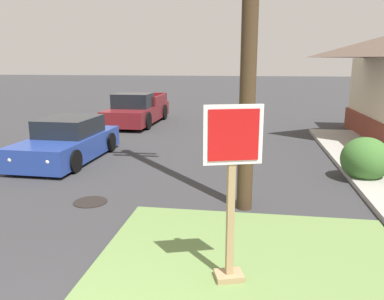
{
  "coord_description": "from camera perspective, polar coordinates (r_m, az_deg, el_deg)",
  "views": [
    {
      "loc": [
        1.79,
        -2.28,
        2.87
      ],
      "look_at": [
        0.8,
        4.17,
        1.37
      ],
      "focal_mm": 35.93,
      "sensor_mm": 36.0,
      "label": 1
    }
  ],
  "objects": [
    {
      "name": "manhole_cover",
      "position": [
        8.39,
        -14.85,
        -7.46
      ],
      "size": [
        0.7,
        0.7,
        0.02
      ],
      "primitive_type": "cylinder",
      "color": "black",
      "rests_on": "ground"
    },
    {
      "name": "stop_sign",
      "position": [
        4.86,
        5.83,
        -7.08
      ],
      "size": [
        0.7,
        0.37,
        2.31
      ],
      "color": "#A3845B",
      "rests_on": "grass_corner_patch"
    },
    {
      "name": "shrub_by_curb",
      "position": [
        10.33,
        24.33,
        -1.25
      ],
      "size": [
        1.17,
        1.17,
        1.09
      ],
      "primitive_type": "ellipsoid",
      "color": "#3B6B2D",
      "rests_on": "ground"
    },
    {
      "name": "parked_sedan_blue",
      "position": [
        12.06,
        -17.91,
        1.18
      ],
      "size": [
        1.91,
        4.1,
        1.25
      ],
      "color": "#233D93",
      "rests_on": "ground"
    },
    {
      "name": "pickup_truck_maroon",
      "position": [
        18.37,
        -8.13,
        5.76
      ],
      "size": [
        2.04,
        5.12,
        1.48
      ],
      "color": "maroon",
      "rests_on": "ground"
    }
  ]
}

